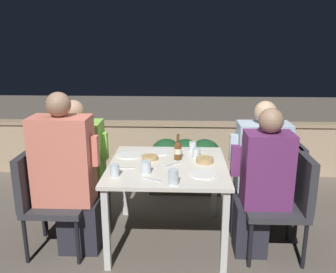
% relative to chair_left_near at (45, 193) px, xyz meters
% --- Properties ---
extents(ground_plane, '(16.00, 16.00, 0.00)m').
position_rel_chair_left_near_xyz_m(ground_plane, '(0.99, 0.18, -0.51)').
color(ground_plane, '#665B51').
extents(parapet_wall, '(9.00, 0.18, 0.69)m').
position_rel_chair_left_near_xyz_m(parapet_wall, '(0.99, 1.79, -0.16)').
color(parapet_wall, tan).
rests_on(parapet_wall, ground_plane).
extents(dining_table, '(0.98, 0.99, 0.70)m').
position_rel_chair_left_near_xyz_m(dining_table, '(0.99, 0.18, 0.11)').
color(dining_table, silver).
rests_on(dining_table, ground_plane).
extents(planter_hedge, '(0.81, 0.47, 0.61)m').
position_rel_chair_left_near_xyz_m(planter_hedge, '(1.15, 1.26, -0.17)').
color(planter_hedge, brown).
rests_on(planter_hedge, ground_plane).
extents(chair_left_near, '(0.48, 0.47, 0.86)m').
position_rel_chair_left_near_xyz_m(chair_left_near, '(0.00, 0.00, 0.00)').
color(chair_left_near, '#333338').
rests_on(chair_left_near, ground_plane).
extents(person_coral_top, '(0.52, 0.26, 1.33)m').
position_rel_chair_left_near_xyz_m(person_coral_top, '(0.20, -0.00, 0.15)').
color(person_coral_top, '#282833').
rests_on(person_coral_top, ground_plane).
extents(chair_left_far, '(0.48, 0.47, 0.86)m').
position_rel_chair_left_near_xyz_m(chair_left_far, '(-0.01, 0.39, 0.00)').
color(chair_left_far, '#333338').
rests_on(chair_left_far, ground_plane).
extents(person_green_blouse, '(0.52, 0.26, 1.20)m').
position_rel_chair_left_near_xyz_m(person_green_blouse, '(0.20, 0.39, 0.09)').
color(person_green_blouse, '#282833').
rests_on(person_green_blouse, ground_plane).
extents(chair_right_near, '(0.48, 0.47, 0.86)m').
position_rel_chair_left_near_xyz_m(chair_right_near, '(1.95, 0.02, 0.00)').
color(chair_right_near, '#333338').
rests_on(chair_right_near, ground_plane).
extents(person_purple_stripe, '(0.47, 0.26, 1.21)m').
position_rel_chair_left_near_xyz_m(person_purple_stripe, '(1.74, 0.02, 0.10)').
color(person_purple_stripe, '#282833').
rests_on(person_purple_stripe, ground_plane).
extents(chair_right_far, '(0.48, 0.47, 0.86)m').
position_rel_chair_left_near_xyz_m(chair_right_far, '(1.98, 0.34, 0.00)').
color(chair_right_far, '#333338').
rests_on(chair_right_far, ground_plane).
extents(person_blue_shirt, '(0.51, 0.26, 1.21)m').
position_rel_chair_left_near_xyz_m(person_blue_shirt, '(1.77, 0.34, 0.10)').
color(person_blue_shirt, '#282833').
rests_on(person_blue_shirt, ground_plane).
extents(beer_bottle, '(0.06, 0.06, 0.23)m').
position_rel_chair_left_near_xyz_m(beer_bottle, '(1.07, 0.31, 0.28)').
color(beer_bottle, brown).
rests_on(beer_bottle, dining_table).
extents(plate_0, '(0.22, 0.22, 0.01)m').
position_rel_chair_left_near_xyz_m(plate_0, '(0.64, 0.40, 0.20)').
color(plate_0, white).
rests_on(plate_0, dining_table).
extents(plate_1, '(0.21, 0.21, 0.01)m').
position_rel_chair_left_near_xyz_m(plate_1, '(1.27, -0.04, 0.20)').
color(plate_1, white).
rests_on(plate_1, dining_table).
extents(plate_2, '(0.20, 0.20, 0.01)m').
position_rel_chair_left_near_xyz_m(plate_2, '(0.90, 0.49, 0.20)').
color(plate_2, white).
rests_on(plate_2, dining_table).
extents(bowl_0, '(0.14, 0.14, 0.03)m').
position_rel_chair_left_near_xyz_m(bowl_0, '(0.83, 0.30, 0.21)').
color(bowl_0, tan).
rests_on(bowl_0, dining_table).
extents(bowl_1, '(0.15, 0.15, 0.04)m').
position_rel_chair_left_near_xyz_m(bowl_1, '(1.30, 0.24, 0.22)').
color(bowl_1, tan).
rests_on(bowl_1, dining_table).
extents(glass_cup_0, '(0.07, 0.07, 0.08)m').
position_rel_chair_left_near_xyz_m(glass_cup_0, '(1.21, 0.57, 0.23)').
color(glass_cup_0, silver).
rests_on(glass_cup_0, dining_table).
extents(glass_cup_1, '(0.08, 0.08, 0.10)m').
position_rel_chair_left_near_xyz_m(glass_cup_1, '(0.83, -0.02, 0.24)').
color(glass_cup_1, silver).
rests_on(glass_cup_1, dining_table).
extents(glass_cup_2, '(0.07, 0.07, 0.11)m').
position_rel_chair_left_near_xyz_m(glass_cup_2, '(1.05, -0.23, 0.25)').
color(glass_cup_2, silver).
rests_on(glass_cup_2, dining_table).
extents(glass_cup_3, '(0.07, 0.07, 0.09)m').
position_rel_chair_left_near_xyz_m(glass_cup_3, '(0.60, -0.09, 0.24)').
color(glass_cup_3, silver).
rests_on(glass_cup_3, dining_table).
extents(glass_cup_4, '(0.07, 0.07, 0.08)m').
position_rel_chair_left_near_xyz_m(glass_cup_4, '(1.24, 0.37, 0.23)').
color(glass_cup_4, silver).
rests_on(glass_cup_4, dining_table).
extents(fork_0, '(0.17, 0.03, 0.01)m').
position_rel_chair_left_near_xyz_m(fork_0, '(0.65, 0.07, 0.20)').
color(fork_0, silver).
rests_on(fork_0, dining_table).
extents(fork_1, '(0.13, 0.14, 0.01)m').
position_rel_chair_left_near_xyz_m(fork_1, '(1.03, 0.17, 0.20)').
color(fork_1, silver).
rests_on(fork_1, dining_table).
extents(fork_2, '(0.16, 0.10, 0.01)m').
position_rel_chair_left_near_xyz_m(fork_2, '(0.89, -0.16, 0.20)').
color(fork_2, silver).
rests_on(fork_2, dining_table).
extents(potted_plant, '(0.39, 0.39, 0.70)m').
position_rel_chair_left_near_xyz_m(potted_plant, '(2.19, 0.90, -0.08)').
color(potted_plant, brown).
rests_on(potted_plant, ground_plane).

